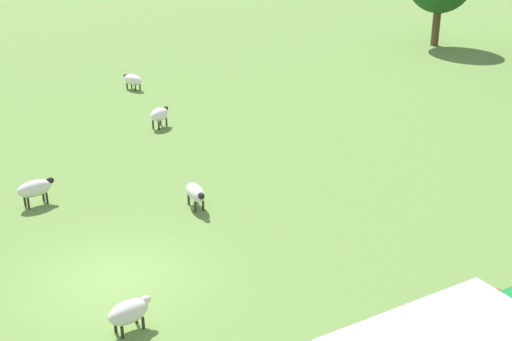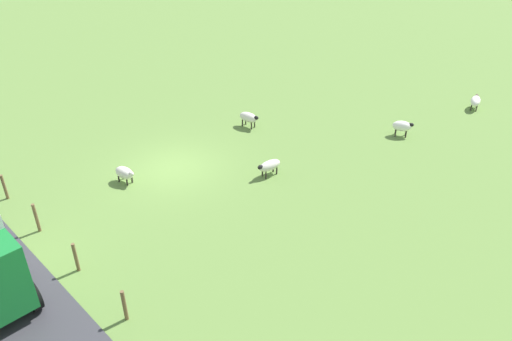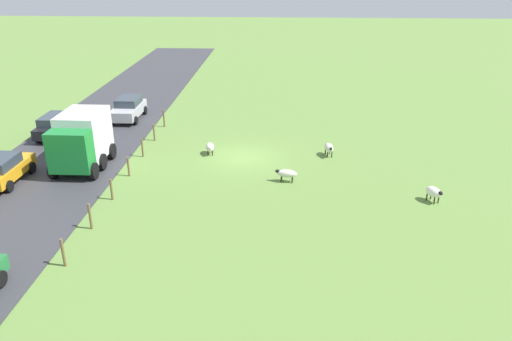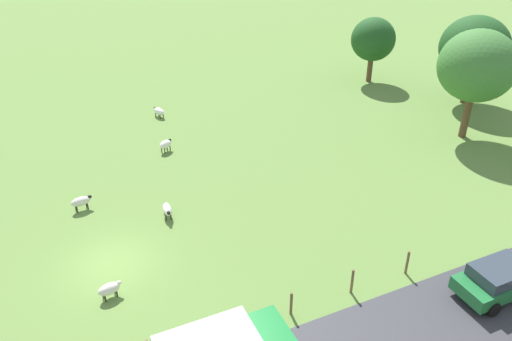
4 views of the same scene
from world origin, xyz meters
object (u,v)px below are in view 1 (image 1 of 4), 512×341
(sheep_1, at_px, (35,188))
(sheep_3, at_px, (129,312))
(sheep_4, at_px, (133,80))
(sheep_2, at_px, (159,114))
(sheep_0, at_px, (196,193))

(sheep_1, bearing_deg, sheep_3, 0.79)
(sheep_1, xyz_separation_m, sheep_4, (-10.62, 7.28, -0.07))
(sheep_2, bearing_deg, sheep_4, 168.96)
(sheep_4, bearing_deg, sheep_2, -11.04)
(sheep_0, xyz_separation_m, sheep_4, (-13.29, 3.19, -0.02))
(sheep_3, bearing_deg, sheep_0, 140.57)
(sheep_2, bearing_deg, sheep_1, -51.96)
(sheep_3, distance_m, sheep_4, 19.50)
(sheep_2, bearing_deg, sheep_0, -15.41)
(sheep_2, relative_size, sheep_3, 0.97)
(sheep_1, relative_size, sheep_2, 1.13)
(sheep_0, height_order, sheep_1, sheep_1)
(sheep_0, bearing_deg, sheep_3, -39.43)
(sheep_1, relative_size, sheep_3, 1.09)
(sheep_1, relative_size, sheep_4, 0.97)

